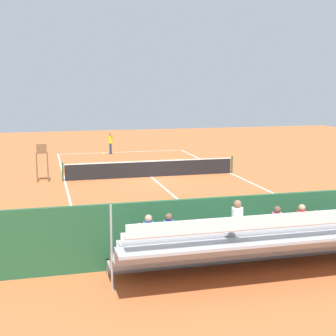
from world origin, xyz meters
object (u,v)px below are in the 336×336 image
(equipment_bag, at_px, (282,242))
(tennis_ball_near, at_px, (114,161))
(umpire_chair, at_px, (42,158))
(tennis_net, at_px, (151,169))
(tennis_ball_far, at_px, (122,158))
(courtside_bench, at_px, (323,226))
(tennis_player, at_px, (110,141))
(tennis_racket, at_px, (104,154))
(bleacher_stand, at_px, (263,241))

(equipment_bag, xyz_separation_m, tennis_ball_near, (2.81, -19.59, -0.15))
(umpire_chair, height_order, equipment_bag, umpire_chair)
(tennis_net, height_order, tennis_ball_near, tennis_net)
(tennis_net, xyz_separation_m, tennis_ball_near, (1.29, -6.19, -0.47))
(tennis_ball_far, bearing_deg, tennis_net, 94.27)
(courtside_bench, bearing_deg, tennis_player, -79.94)
(tennis_racket, bearing_deg, equipment_bag, 97.25)
(tennis_racket, bearing_deg, bleacher_stand, 93.16)
(courtside_bench, distance_m, tennis_ball_near, 19.97)
(courtside_bench, distance_m, tennis_ball_far, 21.07)
(courtside_bench, bearing_deg, tennis_net, -76.62)
(tennis_ball_far, bearing_deg, courtside_bench, 100.16)
(bleacher_stand, xyz_separation_m, courtside_bench, (-3.24, -2.06, -0.39))
(tennis_racket, bearing_deg, umpire_chair, 65.27)
(bleacher_stand, bearing_deg, tennis_player, -87.96)
(tennis_net, bearing_deg, tennis_player, -84.40)
(bleacher_stand, distance_m, equipment_bag, 2.63)
(bleacher_stand, xyz_separation_m, tennis_racket, (1.42, -25.73, -0.94))
(tennis_racket, distance_m, tennis_ball_far, 3.09)
(tennis_net, xyz_separation_m, umpire_chair, (6.20, -0.21, 0.81))
(tennis_player, relative_size, tennis_racket, 3.42)
(courtside_bench, xyz_separation_m, tennis_racket, (4.66, -23.67, -0.54))
(tennis_net, xyz_separation_m, tennis_player, (0.99, -10.13, 0.51))
(tennis_ball_near, distance_m, tennis_ball_far, 1.47)
(tennis_racket, bearing_deg, tennis_player, 151.70)
(courtside_bench, xyz_separation_m, equipment_bag, (1.63, 0.13, -0.38))
(tennis_player, bearing_deg, tennis_net, 95.60)
(tennis_player, height_order, tennis_ball_far, tennis_player)
(bleacher_stand, height_order, courtside_bench, bleacher_stand)
(courtside_bench, xyz_separation_m, tennis_ball_near, (4.45, -19.46, -0.53))
(tennis_racket, height_order, tennis_ball_far, tennis_ball_far)
(tennis_player, bearing_deg, equipment_bag, 96.10)
(umpire_chair, xyz_separation_m, tennis_player, (-5.21, -9.92, -0.30))
(bleacher_stand, relative_size, tennis_ball_far, 137.27)
(tennis_net, bearing_deg, tennis_racket, -81.77)
(tennis_racket, bearing_deg, tennis_ball_near, 92.93)
(umpire_chair, xyz_separation_m, tennis_racket, (-4.70, -10.19, -1.30))
(courtside_bench, xyz_separation_m, tennis_ball_far, (3.71, -20.73, -0.53))
(equipment_bag, height_order, tennis_player, tennis_player)
(tennis_net, distance_m, courtside_bench, 13.64)
(tennis_net, distance_m, tennis_player, 10.19)
(tennis_net, distance_m, bleacher_stand, 15.33)
(tennis_player, bearing_deg, tennis_ball_near, 85.68)
(tennis_ball_near, bearing_deg, tennis_player, -94.32)
(umpire_chair, relative_size, tennis_player, 1.11)
(umpire_chair, xyz_separation_m, tennis_ball_near, (-4.91, -5.98, -1.28))
(tennis_player, height_order, tennis_racket, tennis_player)
(equipment_bag, bearing_deg, courtside_bench, -175.51)
(courtside_bench, height_order, equipment_bag, courtside_bench)
(umpire_chair, bearing_deg, tennis_player, -117.71)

